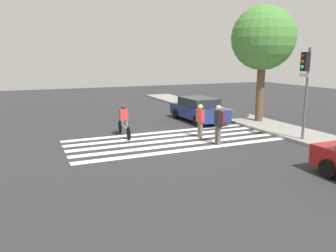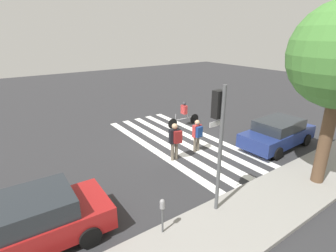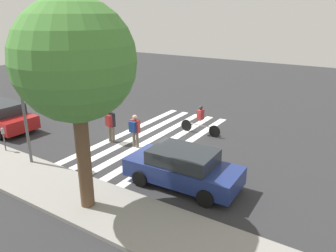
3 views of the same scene
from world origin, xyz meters
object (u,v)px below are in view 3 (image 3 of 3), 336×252
(parking_meter, at_px, (3,134))
(cyclist_near_curb, at_px, (200,119))
(pedestrian_adult_tall_backpack, at_px, (135,129))
(car_parked_far_curb, at_px, (1,116))
(car_parked_dark_suv, at_px, (183,167))
(pedestrian_child_with_backpack, at_px, (110,122))
(street_tree, at_px, (75,62))
(traffic_light, at_px, (25,97))

(parking_meter, bearing_deg, cyclist_near_curb, -132.17)
(pedestrian_adult_tall_backpack, distance_m, car_parked_far_curb, 8.16)
(parking_meter, xyz_separation_m, car_parked_dark_suv, (-8.55, -1.89, -0.20))
(cyclist_near_curb, bearing_deg, pedestrian_child_with_backpack, 48.21)
(parking_meter, height_order, car_parked_dark_suv, car_parked_dark_suv)
(pedestrian_adult_tall_backpack, bearing_deg, pedestrian_child_with_backpack, -179.76)
(pedestrian_child_with_backpack, distance_m, cyclist_near_curb, 4.79)
(street_tree, relative_size, car_parked_dark_suv, 1.54)
(pedestrian_child_with_backpack, bearing_deg, car_parked_dark_suv, -6.04)
(parking_meter, distance_m, pedestrian_adult_tall_backpack, 6.08)
(pedestrian_adult_tall_backpack, relative_size, cyclist_near_curb, 0.69)
(traffic_light, relative_size, street_tree, 0.63)
(traffic_light, height_order, cyclist_near_curb, traffic_light)
(pedestrian_child_with_backpack, xyz_separation_m, car_parked_far_curb, (6.45, 1.92, -0.28))
(parking_meter, bearing_deg, pedestrian_child_with_backpack, -130.98)
(traffic_light, bearing_deg, pedestrian_child_with_backpack, -107.34)
(car_parked_far_curb, bearing_deg, traffic_light, 162.74)
(street_tree, relative_size, car_parked_far_curb, 1.55)
(cyclist_near_curb, bearing_deg, street_tree, 92.12)
(street_tree, height_order, car_parked_dark_suv, street_tree)
(traffic_light, height_order, pedestrian_adult_tall_backpack, traffic_light)
(pedestrian_child_with_backpack, height_order, car_parked_far_curb, pedestrian_child_with_backpack)
(traffic_light, distance_m, pedestrian_child_with_backpack, 4.38)
(traffic_light, xyz_separation_m, cyclist_near_curb, (-4.45, -7.21, -2.16))
(car_parked_far_curb, bearing_deg, cyclist_near_curb, -149.35)
(parking_meter, distance_m, car_parked_dark_suv, 8.76)
(street_tree, distance_m, pedestrian_child_with_backpack, 7.12)
(pedestrian_adult_tall_backpack, bearing_deg, car_parked_far_curb, -169.72)
(traffic_light, bearing_deg, pedestrian_adult_tall_backpack, -124.26)
(pedestrian_adult_tall_backpack, height_order, pedestrian_child_with_backpack, pedestrian_child_with_backpack)
(car_parked_far_curb, bearing_deg, parking_meter, 151.99)
(parking_meter, height_order, car_parked_far_curb, car_parked_far_curb)
(parking_meter, bearing_deg, traffic_light, -179.67)
(parking_meter, xyz_separation_m, pedestrian_child_with_backpack, (-3.25, -3.74, 0.11))
(traffic_light, distance_m, pedestrian_adult_tall_backpack, 5.08)
(pedestrian_adult_tall_backpack, bearing_deg, street_tree, -73.36)
(cyclist_near_curb, xyz_separation_m, car_parked_far_curb, (9.74, 5.40, -0.08))
(traffic_light, distance_m, parking_meter, 2.94)
(pedestrian_child_with_backpack, bearing_deg, street_tree, -42.48)
(traffic_light, relative_size, parking_meter, 3.39)
(cyclist_near_curb, bearing_deg, car_parked_dark_suv, 112.24)
(street_tree, xyz_separation_m, car_parked_dark_suv, (-1.93, -3.08, -4.19))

